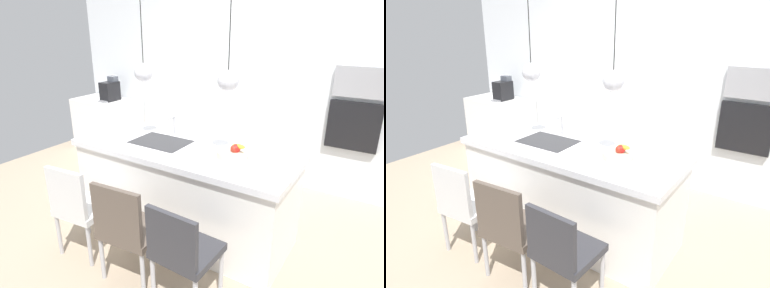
{
  "view_description": "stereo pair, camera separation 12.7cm",
  "coord_description": "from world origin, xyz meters",
  "views": [
    {
      "loc": [
        1.67,
        -2.45,
        2.03
      ],
      "look_at": [
        0.1,
        0.0,
        0.96
      ],
      "focal_mm": 30.85,
      "sensor_mm": 36.0,
      "label": 1
    },
    {
      "loc": [
        1.77,
        -2.38,
        2.03
      ],
      "look_at": [
        0.1,
        0.0,
        0.96
      ],
      "focal_mm": 30.85,
      "sensor_mm": 36.0,
      "label": 2
    }
  ],
  "objects": [
    {
      "name": "chair_far",
      "position": [
        0.55,
        -0.83,
        0.49
      ],
      "size": [
        0.46,
        0.43,
        0.85
      ],
      "color": "#333338",
      "rests_on": "ground"
    },
    {
      "name": "side_counter",
      "position": [
        -2.4,
        1.28,
        0.42
      ],
      "size": [
        1.1,
        0.6,
        0.85
      ],
      "primitive_type": "cube",
      "color": "white",
      "rests_on": "ground"
    },
    {
      "name": "chair_middle",
      "position": [
        0.03,
        -0.83,
        0.5
      ],
      "size": [
        0.51,
        0.48,
        0.9
      ],
      "color": "brown",
      "rests_on": "ground"
    },
    {
      "name": "back_wall",
      "position": [
        0.0,
        1.65,
        1.3
      ],
      "size": [
        6.0,
        0.1,
        2.6
      ],
      "primitive_type": "cube",
      "color": "white",
      "rests_on": "ground"
    },
    {
      "name": "faucet",
      "position": [
        -0.27,
        0.21,
        1.05
      ],
      "size": [
        0.02,
        0.17,
        0.22
      ],
      "color": "silver",
      "rests_on": "kitchen_island"
    },
    {
      "name": "pendant_light_right",
      "position": [
        0.45,
        0.0,
        1.59
      ],
      "size": [
        0.18,
        0.18,
        0.78
      ],
      "color": "silver"
    },
    {
      "name": "floor",
      "position": [
        0.0,
        0.0,
        0.0
      ],
      "size": [
        6.6,
        6.6,
        0.0
      ],
      "primitive_type": "plane",
      "color": "tan",
      "rests_on": "ground"
    },
    {
      "name": "microwave",
      "position": [
        1.28,
        1.58,
        1.42
      ],
      "size": [
        0.54,
        0.08,
        0.34
      ],
      "primitive_type": "cube",
      "color": "#9E9EA3",
      "rests_on": "back_wall"
    },
    {
      "name": "fruit_bowl",
      "position": [
        0.52,
        0.02,
        0.95
      ],
      "size": [
        0.28,
        0.28,
        0.15
      ],
      "color": "beige",
      "rests_on": "kitchen_island"
    },
    {
      "name": "pendant_light_left",
      "position": [
        -0.45,
        0.0,
        1.59
      ],
      "size": [
        0.18,
        0.18,
        0.78
      ],
      "color": "silver"
    },
    {
      "name": "sink_basin",
      "position": [
        -0.27,
        0.0,
        0.91
      ],
      "size": [
        0.56,
        0.4,
        0.02
      ],
      "primitive_type": "cube",
      "color": "#2D2D30",
      "rests_on": "kitchen_island"
    },
    {
      "name": "chair_near",
      "position": [
        -0.56,
        -0.83,
        0.5
      ],
      "size": [
        0.47,
        0.46,
        0.89
      ],
      "color": "silver",
      "rests_on": "ground"
    },
    {
      "name": "oven",
      "position": [
        1.28,
        1.58,
        0.92
      ],
      "size": [
        0.56,
        0.08,
        0.56
      ],
      "primitive_type": "cube",
      "color": "black",
      "rests_on": "back_wall"
    },
    {
      "name": "kitchen_island",
      "position": [
        0.0,
        0.0,
        0.46
      ],
      "size": [
        2.19,
        0.87,
        0.91
      ],
      "color": "white",
      "rests_on": "ground"
    },
    {
      "name": "coffee_machine",
      "position": [
        -2.29,
        1.28,
        1.01
      ],
      "size": [
        0.2,
        0.35,
        0.38
      ],
      "color": "black",
      "rests_on": "side_counter"
    }
  ]
}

